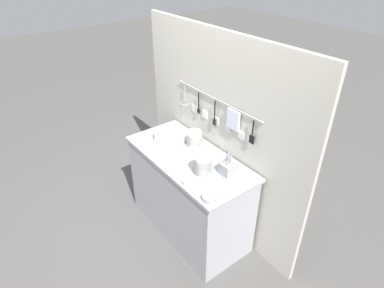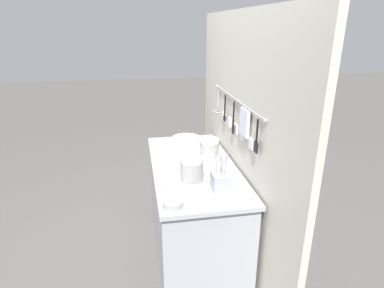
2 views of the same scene
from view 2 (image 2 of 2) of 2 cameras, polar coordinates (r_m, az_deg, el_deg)
ground_plane at (r=2.91m, az=0.21°, el=-20.13°), size 20.00×20.00×0.00m
counter at (r=2.64m, az=0.22°, el=-12.64°), size 1.33×0.62×0.90m
back_wall at (r=2.46m, az=8.12°, el=-1.03°), size 2.13×0.11×1.99m
bowl_stack_wide_centre at (r=2.52m, az=3.14°, el=-0.78°), size 0.15×0.15×0.16m
bowl_stack_nested_right at (r=2.12m, az=-0.04°, el=-4.72°), size 0.15×0.15×0.18m
plate_stack at (r=2.76m, az=-1.06°, el=0.35°), size 0.24×0.24×0.09m
steel_mixing_bowl at (r=1.89m, az=-3.41°, el=-10.56°), size 0.12×0.12×0.03m
cutlery_caddy at (r=2.06m, az=5.29°, el=-6.57°), size 0.12×0.12×0.25m
cup_edge_near at (r=2.10m, az=-5.39°, el=-7.15°), size 0.05×0.05×0.04m
cup_beside_plates at (r=2.57m, az=-0.54°, el=-1.71°), size 0.05×0.05×0.04m
cup_mid_row at (r=2.48m, az=0.11°, el=-2.56°), size 0.05×0.05×0.04m
cup_edge_far at (r=2.93m, az=-2.82°, el=1.05°), size 0.05×0.05×0.04m
cup_front_left at (r=2.65m, az=1.64°, el=-1.07°), size 0.05×0.05×0.04m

